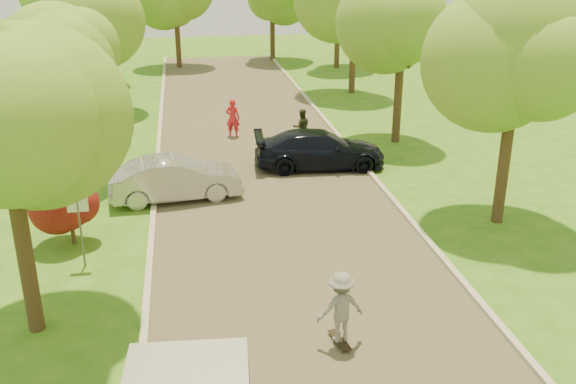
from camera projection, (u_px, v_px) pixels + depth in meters
ground at (322, 327)px, 14.87m from camera, size 100.00×100.00×0.00m
road at (273, 199)px, 22.22m from camera, size 8.00×60.00×0.01m
curb_left at (154, 205)px, 21.58m from camera, size 0.18×60.00×0.12m
curb_right at (385, 191)px, 22.81m from camera, size 0.18×60.00×0.12m
street_sign at (79, 214)px, 17.09m from camera, size 0.55×0.06×2.17m
red_shrub at (70, 210)px, 18.56m from camera, size 1.70×1.70×1.95m
tree_l_mida at (12, 109)px, 12.94m from camera, size 4.71×4.60×7.39m
tree_l_midb at (70, 53)px, 23.19m from camera, size 4.30×4.20×6.62m
tree_l_far at (106, 3)px, 32.12m from camera, size 4.92×4.80×7.79m
tree_r_mida at (526, 45)px, 18.52m from camera, size 5.13×5.00×7.95m
tree_r_midb at (407, 30)px, 26.96m from camera, size 4.51×4.40×7.01m
silver_sedan at (175, 179)px, 22.00m from camera, size 4.65×2.08×1.48m
dark_sedan at (320, 149)px, 25.14m from camera, size 5.24×2.41×1.48m
longboard at (340, 340)px, 14.21m from camera, size 0.36×0.87×0.10m
skateboarder at (341, 307)px, 13.91m from camera, size 1.15×0.77×1.65m
person_striped at (233, 118)px, 29.09m from camera, size 0.74×0.60×1.75m
person_olive at (302, 127)px, 27.96m from camera, size 0.78×0.61×1.60m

